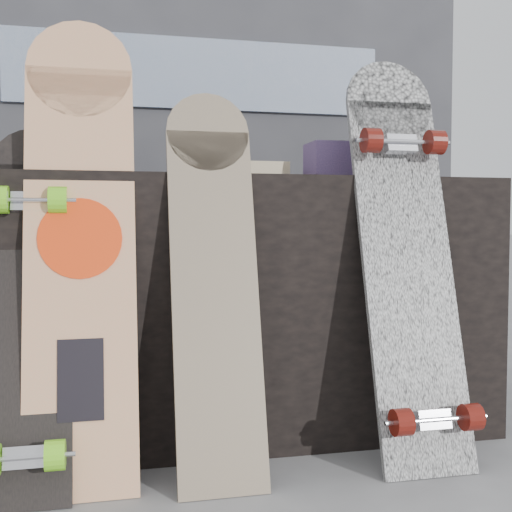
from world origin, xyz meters
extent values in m
plane|color=slate|center=(0.00, 0.00, 0.00)|extent=(60.00, 60.00, 0.00)
cube|color=black|center=(0.00, 0.50, 0.40)|extent=(1.60, 0.60, 0.80)
cube|color=#36363C|center=(0.00, 1.35, 1.10)|extent=(2.40, 0.20, 2.20)
cube|color=navy|center=(0.00, 1.24, 1.30)|extent=(1.60, 0.02, 0.30)
cube|color=#3B3268|center=(-0.41, 0.57, 0.85)|extent=(0.18, 0.12, 0.10)
cube|color=#3B3268|center=(0.31, 0.45, 0.86)|extent=(0.14, 0.14, 0.12)
cube|color=#D1B78C|center=(0.07, 0.51, 0.83)|extent=(0.22, 0.10, 0.06)
cube|color=tan|center=(-0.46, 0.15, 0.54)|extent=(0.28, 0.27, 1.08)
cylinder|color=tan|center=(-0.46, 0.28, 1.07)|extent=(0.28, 0.08, 0.27)
cylinder|color=#FF3D10|center=(-0.46, 0.16, 0.63)|extent=(0.21, 0.05, 0.20)
cube|color=black|center=(-0.46, 0.08, 0.28)|extent=(0.11, 0.05, 0.19)
cube|color=beige|center=(-0.12, 0.10, 0.46)|extent=(0.23, 0.27, 0.92)
cylinder|color=beige|center=(-0.12, 0.23, 0.91)|extent=(0.23, 0.08, 0.22)
cube|color=silver|center=(0.43, 0.12, 0.51)|extent=(0.26, 0.31, 1.02)
cylinder|color=silver|center=(0.43, 0.27, 1.02)|extent=(0.26, 0.09, 0.26)
cube|color=silver|center=(0.43, -0.03, 0.15)|extent=(0.09, 0.04, 0.06)
cylinder|color=#5A130C|center=(0.33, -0.05, 0.16)|extent=(0.05, 0.07, 0.07)
cylinder|color=#5A130C|center=(0.53, -0.05, 0.16)|extent=(0.04, 0.07, 0.07)
cube|color=silver|center=(0.43, 0.18, 0.89)|extent=(0.09, 0.04, 0.06)
cylinder|color=#5A130C|center=(0.33, 0.16, 0.89)|extent=(0.05, 0.07, 0.07)
cylinder|color=#5A130C|center=(0.53, 0.16, 0.89)|extent=(0.04, 0.07, 0.07)
cube|color=black|center=(-0.58, 0.14, 0.41)|extent=(0.21, 0.30, 0.82)
cylinder|color=black|center=(-0.58, 0.28, 0.82)|extent=(0.21, 0.08, 0.20)
cube|color=silver|center=(-0.58, 0.00, 0.13)|extent=(0.09, 0.04, 0.06)
cylinder|color=#79E320|center=(-0.51, -0.02, 0.13)|extent=(0.04, 0.07, 0.07)
cube|color=silver|center=(-0.58, 0.20, 0.72)|extent=(0.09, 0.04, 0.06)
cylinder|color=#79E320|center=(-0.51, 0.19, 0.72)|extent=(0.04, 0.07, 0.07)
camera|label=1|loc=(-0.38, -1.52, 0.67)|focal=45.00mm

